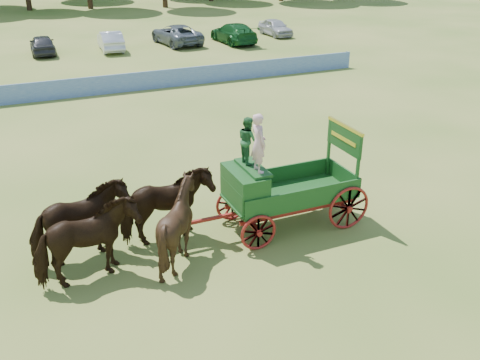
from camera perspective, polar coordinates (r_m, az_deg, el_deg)
name	(u,v)px	position (r m, az deg, el deg)	size (l,w,h in m)	color
ground	(352,228)	(16.77, 11.84, -5.03)	(160.00, 160.00, 0.00)	olive
horse_lead_left	(87,243)	(14.09, -16.00, -6.48)	(1.20, 2.64, 2.23)	black
horse_lead_right	(80,223)	(15.04, -16.65, -4.44)	(1.20, 2.64, 2.23)	black
horse_wheel_left	(178,224)	(14.47, -6.61, -4.69)	(1.81, 2.03, 2.24)	black
horse_wheel_right	(167,207)	(15.40, -7.84, -2.83)	(1.20, 2.64, 2.23)	black
farm_dray	(269,181)	(15.68, 3.10, -0.13)	(6.00, 2.00, 3.83)	#972A0F
sponsor_banner	(159,79)	(31.62, -8.65, 10.58)	(26.00, 0.08, 1.05)	#1E4CA3
parked_cars	(37,46)	(42.28, -20.88, 13.23)	(40.92, 7.11, 1.65)	silver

